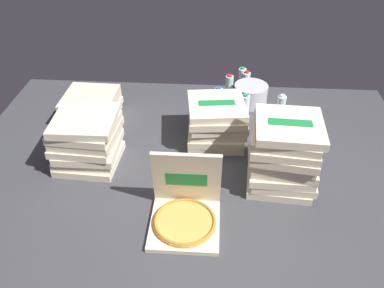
% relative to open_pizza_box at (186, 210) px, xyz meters
% --- Properties ---
extents(ground_plane, '(3.20, 2.40, 0.02)m').
position_rel_open_pizza_box_xyz_m(ground_plane, '(-0.00, 0.46, -0.09)').
color(ground_plane, '#38383D').
extents(open_pizza_box, '(0.40, 0.41, 0.42)m').
position_rel_open_pizza_box_xyz_m(open_pizza_box, '(0.00, 0.00, 0.00)').
color(open_pizza_box, beige).
rests_on(open_pizza_box, ground_plane).
extents(pizza_stack_right_near, '(0.44, 0.44, 0.20)m').
position_rel_open_pizza_box_xyz_m(pizza_stack_right_near, '(-0.84, 1.05, 0.02)').
color(pizza_stack_right_near, beige).
rests_on(pizza_stack_right_near, ground_plane).
extents(pizza_stack_center_far, '(0.45, 0.45, 0.31)m').
position_rel_open_pizza_box_xyz_m(pizza_stack_center_far, '(0.16, 0.83, 0.07)').
color(pizza_stack_center_far, beige).
rests_on(pizza_stack_center_far, ground_plane).
extents(pizza_stack_left_far, '(0.43, 0.44, 0.36)m').
position_rel_open_pizza_box_xyz_m(pizza_stack_left_far, '(-0.71, 0.51, 0.09)').
color(pizza_stack_left_far, beige).
rests_on(pizza_stack_left_far, ground_plane).
extents(pizza_stack_right_mid, '(0.46, 0.47, 0.46)m').
position_rel_open_pizza_box_xyz_m(pizza_stack_right_mid, '(0.58, 0.38, 0.15)').
color(pizza_stack_right_mid, beige).
rests_on(pizza_stack_right_mid, ground_plane).
extents(ice_bucket, '(0.28, 0.28, 0.17)m').
position_rel_open_pizza_box_xyz_m(ice_bucket, '(0.44, 1.36, 0.00)').
color(ice_bucket, '#B7BABF').
rests_on(ice_bucket, ground_plane).
extents(water_bottle_0, '(0.07, 0.07, 0.20)m').
position_rel_open_pizza_box_xyz_m(water_bottle_0, '(0.67, 1.17, 0.01)').
color(water_bottle_0, silver).
rests_on(water_bottle_0, ground_plane).
extents(water_bottle_1, '(0.07, 0.07, 0.20)m').
position_rel_open_pizza_box_xyz_m(water_bottle_1, '(0.41, 1.56, 0.01)').
color(water_bottle_1, white).
rests_on(water_bottle_1, ground_plane).
extents(water_bottle_2, '(0.07, 0.07, 0.20)m').
position_rel_open_pizza_box_xyz_m(water_bottle_2, '(0.26, 1.49, 0.01)').
color(water_bottle_2, silver).
rests_on(water_bottle_2, ground_plane).
extents(water_bottle_3, '(0.07, 0.07, 0.20)m').
position_rel_open_pizza_box_xyz_m(water_bottle_3, '(0.38, 1.16, 0.01)').
color(water_bottle_3, white).
rests_on(water_bottle_3, ground_plane).
extents(water_bottle_4, '(0.07, 0.07, 0.20)m').
position_rel_open_pizza_box_xyz_m(water_bottle_4, '(0.17, 1.26, 0.01)').
color(water_bottle_4, silver).
rests_on(water_bottle_4, ground_plane).
extents(water_bottle_5, '(0.07, 0.07, 0.20)m').
position_rel_open_pizza_box_xyz_m(water_bottle_5, '(0.38, 1.64, 0.01)').
color(water_bottle_5, white).
rests_on(water_bottle_5, ground_plane).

